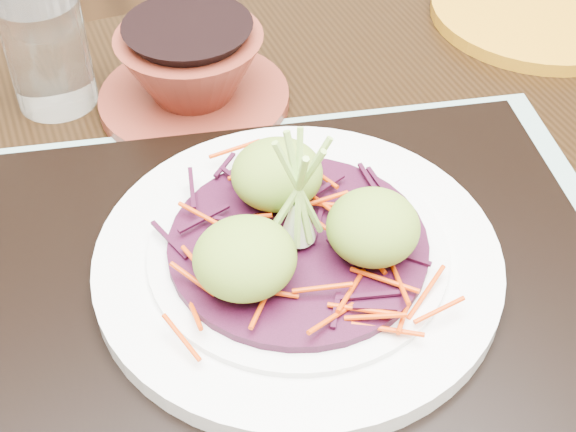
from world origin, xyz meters
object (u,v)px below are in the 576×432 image
object	(u,v)px
water_glass	(48,53)
terracotta_bowl_set	(192,75)
dining_table	(311,354)
serving_tray	(298,276)
yellow_plate	(539,10)
white_plate	(298,258)

from	to	relation	value
water_glass	terracotta_bowl_set	distance (m)	0.12
terracotta_bowl_set	dining_table	bearing A→B (deg)	-81.50
serving_tray	water_glass	bearing A→B (deg)	123.77
water_glass	yellow_plate	bearing A→B (deg)	-0.91
white_plate	yellow_plate	distance (m)	0.43
serving_tray	white_plate	bearing A→B (deg)	-81.48
dining_table	terracotta_bowl_set	distance (m)	0.25
dining_table	water_glass	xyz separation A→B (m)	(-0.14, 0.26, 0.14)
yellow_plate	terracotta_bowl_set	bearing A→B (deg)	-174.25
white_plate	terracotta_bowl_set	size ratio (longest dim) A/B	1.46
white_plate	water_glass	size ratio (longest dim) A/B	2.74
serving_tray	yellow_plate	size ratio (longest dim) A/B	1.90
water_glass	terracotta_bowl_set	world-z (taller)	water_glass
white_plate	water_glass	distance (m)	0.30
dining_table	serving_tray	size ratio (longest dim) A/B	2.96
terracotta_bowl_set	yellow_plate	size ratio (longest dim) A/B	0.84
white_plate	water_glass	bearing A→B (deg)	115.26
serving_tray	dining_table	bearing A→B (deg)	45.21
dining_table	yellow_plate	world-z (taller)	yellow_plate
serving_tray	terracotta_bowl_set	world-z (taller)	terracotta_bowl_set
dining_table	water_glass	bearing A→B (deg)	115.36
yellow_plate	water_glass	bearing A→B (deg)	179.09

